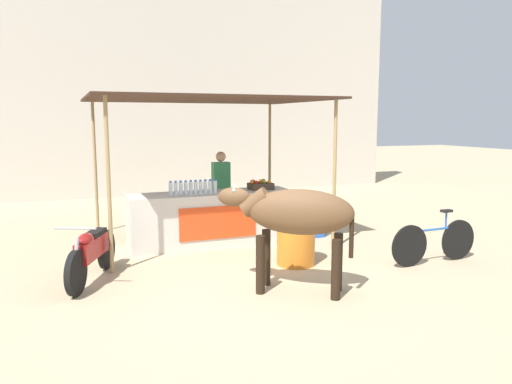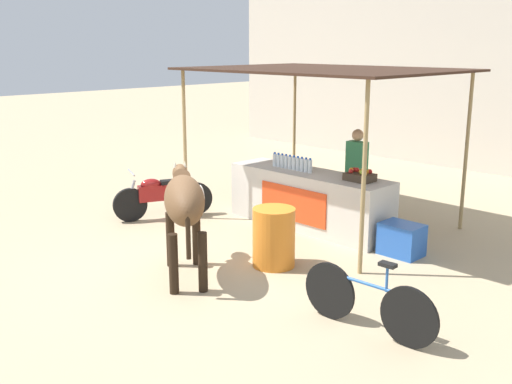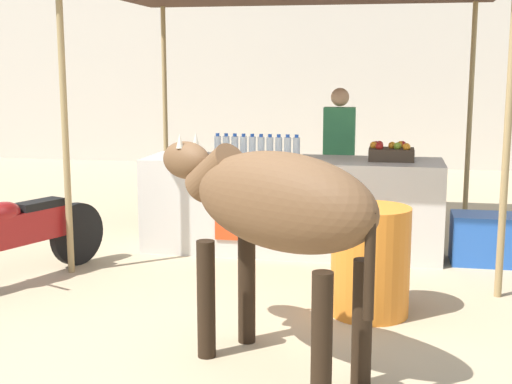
% 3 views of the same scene
% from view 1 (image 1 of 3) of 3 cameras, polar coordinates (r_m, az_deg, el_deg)
% --- Properties ---
extents(ground_plane, '(60.00, 60.00, 0.00)m').
position_cam_1_polar(ground_plane, '(7.29, -0.06, -9.89)').
color(ground_plane, tan).
extents(building_wall_far, '(16.00, 0.50, 6.46)m').
position_cam_1_polar(building_wall_far, '(15.50, -12.30, 11.62)').
color(building_wall_far, beige).
rests_on(building_wall_far, ground).
extents(stall_counter, '(3.00, 0.82, 0.96)m').
position_cam_1_polar(stall_counter, '(9.18, -5.07, -3.01)').
color(stall_counter, beige).
rests_on(stall_counter, ground).
extents(stall_awning, '(4.20, 3.20, 2.66)m').
position_cam_1_polar(stall_awning, '(9.30, -5.78, 9.96)').
color(stall_awning, '#382319').
rests_on(stall_awning, ground).
extents(water_bottle_row, '(0.88, 0.07, 0.25)m').
position_cam_1_polar(water_bottle_row, '(8.95, -7.19, 0.52)').
color(water_bottle_row, silver).
rests_on(water_bottle_row, stall_counter).
extents(fruit_crate, '(0.44, 0.32, 0.18)m').
position_cam_1_polar(fruit_crate, '(9.46, 0.51, 0.77)').
color(fruit_crate, '#3F3326').
rests_on(fruit_crate, stall_counter).
extents(vendor_behind_counter, '(0.34, 0.22, 1.65)m').
position_cam_1_polar(vendor_behind_counter, '(9.95, -4.01, 0.03)').
color(vendor_behind_counter, '#383842').
rests_on(vendor_behind_counter, ground).
extents(cooler_box, '(0.60, 0.44, 0.48)m').
position_cam_1_polar(cooler_box, '(9.83, 5.72, -3.70)').
color(cooler_box, blue).
rests_on(cooler_box, ground).
extents(water_barrel, '(0.60, 0.60, 0.84)m').
position_cam_1_polar(water_barrel, '(7.89, 4.59, -5.33)').
color(water_barrel, orange).
rests_on(water_barrel, ground).
extents(cow, '(1.70, 1.34, 1.44)m').
position_cam_1_polar(cow, '(6.54, 4.50, -2.65)').
color(cow, brown).
rests_on(cow, ground).
extents(motorcycle_parked, '(0.87, 1.69, 0.90)m').
position_cam_1_polar(motorcycle_parked, '(7.44, -18.29, -6.50)').
color(motorcycle_parked, black).
rests_on(motorcycle_parked, ground).
extents(bicycle_leaning, '(1.66, 0.12, 0.85)m').
position_cam_1_polar(bicycle_leaning, '(8.46, 19.74, -5.36)').
color(bicycle_leaning, black).
rests_on(bicycle_leaning, ground).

